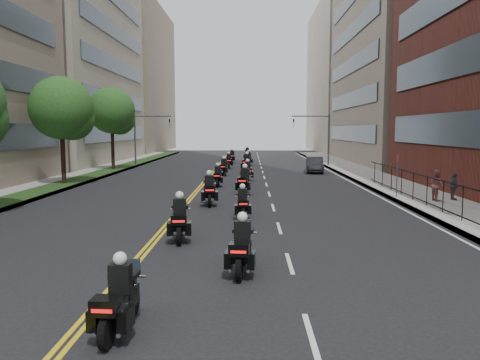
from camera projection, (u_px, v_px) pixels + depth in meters
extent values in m
plane|color=black|center=(147.00, 335.00, 9.13)|extent=(160.00, 160.00, 0.00)
cube|color=gray|center=(388.00, 184.00, 33.72)|extent=(4.00, 90.00, 0.15)
cube|color=gray|center=(59.00, 183.00, 34.22)|extent=(4.00, 90.00, 0.15)
cube|color=#1D3814|center=(70.00, 182.00, 34.20)|extent=(2.00, 90.00, 0.04)
cube|color=#333F4C|center=(470.00, 139.00, 25.35)|extent=(0.12, 25.80, 1.80)
cube|color=#333F4C|center=(474.00, 63.00, 24.92)|extent=(0.12, 25.80, 1.80)
cube|color=gray|center=(416.00, 35.00, 54.75)|extent=(15.00, 28.00, 30.00)
cube|color=#333F4C|center=(349.00, 133.00, 56.16)|extent=(0.12, 24.08, 1.80)
cube|color=#333F4C|center=(350.00, 100.00, 55.73)|extent=(0.12, 24.08, 1.80)
cube|color=#333F4C|center=(351.00, 65.00, 55.29)|extent=(0.12, 24.08, 1.80)
cube|color=#333F4C|center=(352.00, 31.00, 54.86)|extent=(0.12, 24.08, 1.80)
cube|color=gray|center=(357.00, 79.00, 84.79)|extent=(15.00, 28.00, 26.00)
cube|color=gray|center=(48.00, 19.00, 55.46)|extent=(16.00, 28.00, 34.00)
cube|color=#333F4C|center=(119.00, 133.00, 56.75)|extent=(0.12, 24.08, 1.80)
cube|color=#333F4C|center=(118.00, 100.00, 56.32)|extent=(0.12, 24.08, 1.80)
cube|color=#333F4C|center=(117.00, 66.00, 55.88)|extent=(0.12, 24.08, 1.80)
cube|color=#333F4C|center=(116.00, 32.00, 55.45)|extent=(0.12, 24.08, 1.80)
cube|color=gray|center=(119.00, 80.00, 85.71)|extent=(16.00, 28.00, 26.00)
cube|color=black|center=(453.00, 184.00, 20.65)|extent=(0.05, 28.00, 0.05)
cube|color=black|center=(452.00, 213.00, 20.79)|extent=(0.05, 28.00, 0.05)
cylinder|color=black|center=(63.00, 150.00, 32.94)|extent=(0.32, 0.32, 5.11)
sphere|color=#1F4A18|center=(61.00, 108.00, 32.63)|extent=(4.40, 4.40, 4.40)
sphere|color=#1F4A18|center=(72.00, 119.00, 33.09)|extent=(3.08, 3.08, 3.08)
cylinder|color=black|center=(113.00, 143.00, 44.86)|extent=(0.32, 0.32, 5.39)
sphere|color=#1F4A18|center=(112.00, 110.00, 44.52)|extent=(4.40, 4.40, 4.40)
sphere|color=#1F4A18|center=(119.00, 119.00, 44.99)|extent=(3.08, 3.08, 3.08)
cylinder|color=#3F3F44|center=(329.00, 140.00, 50.35)|extent=(0.18, 0.18, 5.60)
cylinder|color=#3F3F44|center=(311.00, 116.00, 50.11)|extent=(4.00, 0.14, 0.14)
imported|color=black|center=(294.00, 124.00, 50.23)|extent=(0.16, 0.20, 1.00)
cylinder|color=#3F3F44|center=(135.00, 140.00, 50.79)|extent=(0.18, 0.18, 5.60)
cylinder|color=#3F3F44|center=(153.00, 116.00, 50.47)|extent=(4.00, 0.14, 0.14)
imported|color=black|center=(170.00, 124.00, 50.52)|extent=(0.16, 0.20, 1.00)
cylinder|color=black|center=(107.00, 332.00, 8.52)|extent=(0.17, 0.66, 0.65)
cylinder|color=black|center=(132.00, 301.00, 10.04)|extent=(0.17, 0.66, 0.65)
cube|color=black|center=(120.00, 303.00, 9.25)|extent=(0.48, 1.31, 0.38)
cube|color=silver|center=(121.00, 312.00, 9.32)|extent=(0.39, 0.55, 0.29)
cube|color=black|center=(106.00, 306.00, 8.47)|extent=(0.52, 0.43, 0.31)
cube|color=red|center=(102.00, 311.00, 8.27)|extent=(0.38, 0.05, 0.07)
cube|color=black|center=(120.00, 278.00, 9.25)|extent=(0.44, 0.29, 0.59)
sphere|color=silver|center=(120.00, 259.00, 9.21)|extent=(0.28, 0.28, 0.28)
cylinder|color=black|center=(239.00, 269.00, 12.32)|extent=(0.20, 0.70, 0.69)
cylinder|color=black|center=(245.00, 253.00, 13.93)|extent=(0.20, 0.70, 0.69)
cube|color=black|center=(242.00, 250.00, 13.09)|extent=(0.54, 1.40, 0.41)
cube|color=silver|center=(242.00, 258.00, 13.17)|extent=(0.43, 0.59, 0.31)
cube|color=black|center=(239.00, 249.00, 12.26)|extent=(0.56, 0.47, 0.33)
cube|color=red|center=(238.00, 252.00, 12.05)|extent=(0.41, 0.06, 0.07)
cube|color=black|center=(242.00, 232.00, 13.09)|extent=(0.47, 0.32, 0.63)
sphere|color=silver|center=(242.00, 217.00, 13.05)|extent=(0.30, 0.30, 0.30)
cylinder|color=black|center=(179.00, 235.00, 16.16)|extent=(0.23, 0.73, 0.72)
cylinder|color=black|center=(181.00, 225.00, 17.83)|extent=(0.23, 0.73, 0.72)
cube|color=black|center=(180.00, 222.00, 16.97)|extent=(0.60, 1.46, 0.42)
cube|color=silver|center=(180.00, 228.00, 17.04)|extent=(0.46, 0.62, 0.32)
cube|color=black|center=(179.00, 220.00, 16.10)|extent=(0.59, 0.50, 0.34)
cube|color=red|center=(179.00, 221.00, 15.89)|extent=(0.42, 0.08, 0.07)
cube|color=black|center=(180.00, 207.00, 16.96)|extent=(0.49, 0.34, 0.65)
sphere|color=silver|center=(180.00, 195.00, 16.92)|extent=(0.31, 0.31, 0.31)
cylinder|color=black|center=(243.00, 214.00, 20.50)|extent=(0.16, 0.63, 0.63)
cylinder|color=black|center=(242.00, 208.00, 21.97)|extent=(0.16, 0.63, 0.63)
cube|color=black|center=(243.00, 205.00, 21.20)|extent=(0.45, 1.27, 0.37)
cube|color=silver|center=(242.00, 210.00, 21.27)|extent=(0.38, 0.53, 0.28)
cube|color=black|center=(243.00, 203.00, 20.45)|extent=(0.50, 0.41, 0.30)
cube|color=red|center=(243.00, 204.00, 20.25)|extent=(0.37, 0.05, 0.06)
cube|color=black|center=(242.00, 195.00, 21.20)|extent=(0.42, 0.28, 0.57)
sphere|color=silver|center=(242.00, 186.00, 21.17)|extent=(0.27, 0.27, 0.27)
cylinder|color=black|center=(210.00, 200.00, 24.01)|extent=(0.23, 0.76, 0.74)
cylinder|color=black|center=(209.00, 195.00, 25.74)|extent=(0.23, 0.76, 0.74)
cube|color=black|center=(209.00, 192.00, 24.84)|extent=(0.61, 1.52, 0.44)
cube|color=silver|center=(209.00, 197.00, 24.92)|extent=(0.48, 0.64, 0.33)
cube|color=black|center=(210.00, 189.00, 23.94)|extent=(0.61, 0.52, 0.35)
cube|color=red|center=(210.00, 190.00, 23.72)|extent=(0.44, 0.08, 0.08)
cube|color=black|center=(209.00, 182.00, 24.83)|extent=(0.51, 0.36, 0.68)
sphere|color=silver|center=(209.00, 173.00, 24.80)|extent=(0.32, 0.32, 0.32)
cylinder|color=black|center=(243.00, 190.00, 28.10)|extent=(0.25, 0.77, 0.76)
cylinder|color=black|center=(247.00, 186.00, 29.85)|extent=(0.25, 0.77, 0.76)
cube|color=black|center=(245.00, 183.00, 28.94)|extent=(0.66, 1.55, 0.45)
cube|color=silver|center=(245.00, 187.00, 29.02)|extent=(0.50, 0.66, 0.33)
cube|color=black|center=(243.00, 180.00, 28.03)|extent=(0.64, 0.54, 0.36)
cube|color=red|center=(242.00, 181.00, 27.80)|extent=(0.45, 0.09, 0.08)
cube|color=black|center=(245.00, 174.00, 28.93)|extent=(0.53, 0.37, 0.69)
sphere|color=silver|center=(245.00, 166.00, 28.89)|extent=(0.32, 0.32, 0.32)
cylinder|color=black|center=(217.00, 183.00, 32.13)|extent=(0.15, 0.67, 0.67)
cylinder|color=black|center=(218.00, 180.00, 33.70)|extent=(0.15, 0.67, 0.67)
cube|color=black|center=(218.00, 178.00, 32.89)|extent=(0.43, 1.34, 0.39)
cube|color=silver|center=(218.00, 181.00, 32.96)|extent=(0.38, 0.55, 0.30)
cube|color=black|center=(217.00, 175.00, 32.08)|extent=(0.52, 0.42, 0.32)
cube|color=red|center=(217.00, 176.00, 31.87)|extent=(0.39, 0.04, 0.07)
cube|color=black|center=(218.00, 171.00, 32.88)|extent=(0.44, 0.28, 0.61)
sphere|color=silver|center=(218.00, 165.00, 32.85)|extent=(0.29, 0.29, 0.29)
cylinder|color=black|center=(248.00, 177.00, 35.80)|extent=(0.19, 0.70, 0.69)
cylinder|color=black|center=(247.00, 175.00, 37.40)|extent=(0.19, 0.70, 0.69)
cube|color=black|center=(248.00, 173.00, 36.57)|extent=(0.53, 1.39, 0.40)
cube|color=silver|center=(248.00, 175.00, 36.65)|extent=(0.42, 0.58, 0.30)
cube|color=black|center=(248.00, 170.00, 35.75)|extent=(0.56, 0.46, 0.32)
cube|color=red|center=(249.00, 171.00, 35.54)|extent=(0.40, 0.06, 0.07)
cube|color=black|center=(248.00, 166.00, 36.57)|extent=(0.46, 0.32, 0.63)
sphere|color=silver|center=(248.00, 161.00, 36.53)|extent=(0.29, 0.29, 0.29)
cylinder|color=black|center=(223.00, 172.00, 39.78)|extent=(0.20, 0.69, 0.68)
cylinder|color=black|center=(225.00, 171.00, 41.37)|extent=(0.20, 0.69, 0.68)
cube|color=black|center=(224.00, 168.00, 40.55)|extent=(0.53, 1.38, 0.40)
cube|color=silver|center=(224.00, 171.00, 40.62)|extent=(0.42, 0.58, 0.30)
cube|color=black|center=(223.00, 166.00, 39.73)|extent=(0.55, 0.46, 0.32)
cube|color=red|center=(222.00, 167.00, 39.52)|extent=(0.40, 0.06, 0.07)
cube|color=black|center=(224.00, 163.00, 40.54)|extent=(0.46, 0.32, 0.62)
sphere|color=silver|center=(224.00, 158.00, 40.51)|extent=(0.29, 0.29, 0.29)
cylinder|color=black|center=(245.00, 168.00, 43.94)|extent=(0.26, 0.77, 0.76)
cylinder|color=black|center=(248.00, 166.00, 45.69)|extent=(0.26, 0.77, 0.76)
cube|color=black|center=(247.00, 164.00, 44.78)|extent=(0.67, 1.56, 0.45)
cube|color=silver|center=(247.00, 166.00, 44.86)|extent=(0.51, 0.67, 0.34)
cube|color=black|center=(245.00, 162.00, 43.87)|extent=(0.64, 0.55, 0.36)
cube|color=red|center=(245.00, 162.00, 43.65)|extent=(0.45, 0.10, 0.08)
cube|color=black|center=(247.00, 158.00, 44.78)|extent=(0.53, 0.38, 0.69)
sphere|color=silver|center=(247.00, 153.00, 44.74)|extent=(0.32, 0.32, 0.32)
cylinder|color=black|center=(229.00, 165.00, 47.41)|extent=(0.19, 0.69, 0.68)
cylinder|color=black|center=(228.00, 164.00, 49.00)|extent=(0.19, 0.69, 0.68)
cube|color=black|center=(229.00, 162.00, 48.17)|extent=(0.53, 1.38, 0.40)
cube|color=silver|center=(229.00, 164.00, 48.25)|extent=(0.42, 0.58, 0.30)
cube|color=black|center=(229.00, 160.00, 47.35)|extent=(0.55, 0.46, 0.32)
cube|color=red|center=(229.00, 161.00, 47.14)|extent=(0.40, 0.06, 0.07)
cube|color=black|center=(229.00, 157.00, 48.17)|extent=(0.46, 0.31, 0.62)
sphere|color=silver|center=(229.00, 153.00, 48.13)|extent=(0.29, 0.29, 0.29)
cylinder|color=black|center=(249.00, 163.00, 51.34)|extent=(0.19, 0.70, 0.69)
cylinder|color=black|center=(248.00, 162.00, 52.95)|extent=(0.19, 0.70, 0.69)
cube|color=black|center=(249.00, 160.00, 52.11)|extent=(0.51, 1.39, 0.41)
cube|color=silver|center=(249.00, 162.00, 52.19)|extent=(0.42, 0.58, 0.30)
cube|color=black|center=(249.00, 158.00, 51.28)|extent=(0.55, 0.46, 0.32)
cube|color=red|center=(249.00, 158.00, 51.07)|extent=(0.41, 0.06, 0.07)
cube|color=black|center=(249.00, 155.00, 52.11)|extent=(0.46, 0.31, 0.63)
sphere|color=silver|center=(249.00, 151.00, 52.07)|extent=(0.29, 0.29, 0.29)
cylinder|color=black|center=(232.00, 160.00, 55.41)|extent=(0.17, 0.69, 0.69)
cylinder|color=black|center=(233.00, 159.00, 57.01)|extent=(0.17, 0.69, 0.69)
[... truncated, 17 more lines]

